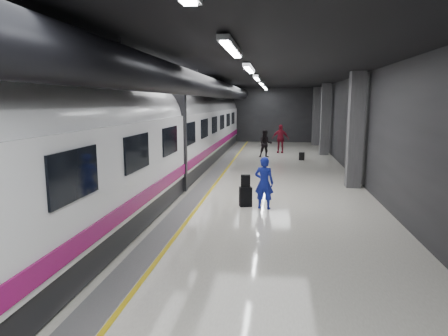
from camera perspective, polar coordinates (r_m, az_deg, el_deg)
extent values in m
plane|color=white|center=(14.56, 1.36, -3.85)|extent=(40.00, 40.00, 0.00)
cube|color=black|center=(14.22, 1.43, 14.08)|extent=(10.00, 40.00, 0.02)
cube|color=#28282B|center=(34.15, 5.03, 7.53)|extent=(10.00, 0.02, 4.50)
cube|color=#28282B|center=(15.57, -17.31, 4.97)|extent=(0.02, 40.00, 4.50)
cube|color=#28282B|center=(14.56, 21.42, 4.47)|extent=(0.02, 40.00, 4.50)
cube|color=slate|center=(14.76, -3.87, -3.66)|extent=(0.65, 39.80, 0.01)
cube|color=yellow|center=(14.69, -2.34, -3.71)|extent=(0.10, 39.80, 0.01)
cylinder|color=black|center=(14.39, -3.85, 11.82)|extent=(0.80, 38.00, 0.80)
cube|color=silver|center=(8.22, 1.11, 16.84)|extent=(0.22, 2.60, 0.10)
cube|color=silver|center=(13.17, 3.62, 14.01)|extent=(0.22, 2.60, 0.10)
cube|color=silver|center=(18.15, 4.74, 12.72)|extent=(0.22, 2.60, 0.10)
cube|color=silver|center=(23.14, 5.37, 11.98)|extent=(0.22, 2.60, 0.10)
cube|color=silver|center=(28.13, 5.78, 11.51)|extent=(0.22, 2.60, 0.10)
cube|color=silver|center=(32.13, 6.01, 11.24)|extent=(0.22, 2.60, 0.10)
cube|color=#515154|center=(16.41, 18.24, 5.13)|extent=(0.55, 0.55, 4.50)
cube|color=#515154|center=(26.29, 14.25, 6.74)|extent=(0.55, 0.55, 4.50)
cube|color=#515154|center=(32.26, 13.03, 7.22)|extent=(0.55, 0.55, 4.50)
cube|color=black|center=(15.18, -10.94, -2.13)|extent=(2.80, 38.00, 0.60)
cube|color=white|center=(14.96, -11.11, 3.13)|extent=(2.90, 38.00, 2.20)
cylinder|color=white|center=(14.89, -11.22, 6.77)|extent=(2.80, 38.00, 2.80)
cube|color=#870C55|center=(14.67, -5.56, -0.01)|extent=(0.04, 38.00, 0.35)
cube|color=black|center=(14.94, -11.14, 4.08)|extent=(3.05, 0.25, 3.80)
cube|color=black|center=(7.03, -20.57, -0.92)|extent=(0.05, 1.60, 0.85)
cube|color=black|center=(9.75, -12.31, 2.19)|extent=(0.05, 1.60, 0.85)
cube|color=black|center=(12.59, -7.70, 3.90)|extent=(0.05, 1.60, 0.85)
cube|color=black|center=(15.50, -4.79, 4.97)|extent=(0.05, 1.60, 0.85)
cube|color=black|center=(18.43, -2.80, 5.69)|extent=(0.05, 1.60, 0.85)
cube|color=black|center=(21.38, -1.36, 6.21)|extent=(0.05, 1.60, 0.85)
cube|color=black|center=(24.35, -0.26, 6.60)|extent=(0.05, 1.60, 0.85)
cube|color=black|center=(27.32, 0.60, 6.90)|extent=(0.05, 1.60, 0.85)
cube|color=black|center=(30.30, 1.29, 7.14)|extent=(0.05, 1.60, 0.85)
imported|color=#1627AB|center=(12.60, 5.75, -2.13)|extent=(0.67, 0.50, 1.66)
cube|color=black|center=(12.94, 3.10, -4.12)|extent=(0.44, 0.35, 0.64)
cube|color=black|center=(12.83, 3.10, -1.86)|extent=(0.31, 0.17, 0.40)
imported|color=black|center=(24.49, 5.95, 3.49)|extent=(0.90, 0.74, 1.68)
imported|color=maroon|center=(26.82, 8.04, 4.17)|extent=(1.14, 0.55, 1.88)
cube|color=black|center=(23.64, 11.04, 1.66)|extent=(0.33, 0.24, 0.45)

